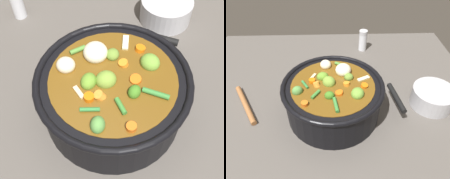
{
  "view_description": "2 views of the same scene",
  "coord_description": "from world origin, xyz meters",
  "views": [
    {
      "loc": [
        0.17,
        -0.3,
        0.58
      ],
      "look_at": [
        0.0,
        -0.01,
        0.1
      ],
      "focal_mm": 46.95,
      "sensor_mm": 36.0,
      "label": 1
    },
    {
      "loc": [
        0.49,
        0.0,
        0.55
      ],
      "look_at": [
        -0.01,
        0.02,
        0.09
      ],
      "focal_mm": 34.38,
      "sensor_mm": 36.0,
      "label": 2
    }
  ],
  "objects": [
    {
      "name": "ground_plane",
      "position": [
        0.0,
        0.0,
        0.0
      ],
      "size": [
        1.1,
        1.1,
        0.0
      ],
      "primitive_type": "plane",
      "color": "#514C47"
    },
    {
      "name": "cooking_pot",
      "position": [
        -0.0,
        0.0,
        0.07
      ],
      "size": [
        0.32,
        0.32,
        0.15
      ],
      "color": "black",
      "rests_on": "ground_plane"
    },
    {
      "name": "salt_shaker",
      "position": [
        -0.39,
        0.14,
        0.05
      ],
      "size": [
        0.04,
        0.04,
        0.1
      ],
      "color": "silver",
      "rests_on": "ground_plane"
    },
    {
      "name": "small_saucepan",
      "position": [
        -0.03,
        0.34,
        0.03
      ],
      "size": [
        0.16,
        0.23,
        0.07
      ],
      "color": "#ADADB2",
      "rests_on": "ground_plane"
    }
  ]
}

